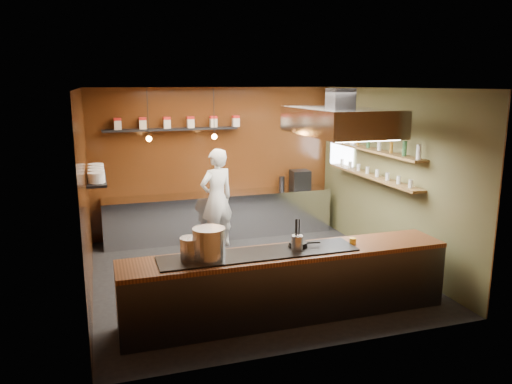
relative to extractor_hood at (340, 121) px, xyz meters
name	(u,v)px	position (x,y,z in m)	size (l,w,h in m)	color
floor	(252,274)	(-1.30, 0.40, -2.51)	(5.00, 5.00, 0.00)	black
back_wall	(216,162)	(-1.30, 2.90, -1.01)	(5.00, 5.00, 0.00)	#3A1F0A
left_wall	(86,195)	(-3.80, 0.40, -1.01)	(5.00, 5.00, 0.00)	#3A1F0A
right_wall	(389,176)	(1.20, 0.40, -1.01)	(5.00, 5.00, 0.00)	brown
ceiling	(252,88)	(-1.30, 0.40, 0.49)	(5.00, 5.00, 0.00)	silver
window_pane	(342,142)	(1.15, 2.10, -0.61)	(1.00, 1.00, 0.00)	white
prep_counter	(220,215)	(-1.30, 2.57, -2.06)	(4.60, 0.65, 0.90)	silver
pass_counter	(287,284)	(-1.30, -1.20, -2.04)	(4.40, 0.72, 0.94)	#38383D
tin_shelf	(171,129)	(-2.20, 2.76, -0.31)	(2.60, 0.26, 0.04)	black
plate_shelf	(96,179)	(-3.64, 1.40, -0.96)	(0.30, 1.40, 0.04)	black
bottle_shelf_upper	(373,150)	(1.04, 0.70, -0.59)	(0.26, 2.80, 0.04)	olive
bottle_shelf_lower	(372,176)	(1.04, 0.70, -1.06)	(0.26, 2.80, 0.04)	olive
extractor_hood	(340,121)	(0.00, 0.00, 0.00)	(1.20, 2.00, 0.72)	#38383D
pendant_left	(149,136)	(-2.70, 2.10, -0.35)	(0.10, 0.10, 0.95)	black
pendant_right	(214,134)	(-1.50, 2.10, -0.35)	(0.10, 0.10, 0.95)	black
storage_tins	(179,122)	(-2.05, 2.76, -0.17)	(2.43, 0.13, 0.22)	beige
plate_stacks	(96,173)	(-3.64, 1.40, -0.86)	(0.26, 1.16, 0.16)	white
bottles	(374,142)	(1.04, 0.70, -0.45)	(0.06, 2.66, 0.24)	silver
wine_glasses	(372,172)	(1.04, 0.70, -0.97)	(0.07, 2.37, 0.13)	silver
stockpot_large	(209,243)	(-2.36, -1.22, -1.37)	(0.40, 0.40, 0.39)	silver
stockpot_small	(192,248)	(-2.56, -1.13, -1.43)	(0.28, 0.28, 0.27)	silver
utensil_crock	(297,243)	(-1.19, -1.24, -1.47)	(0.15, 0.15, 0.19)	silver
frying_pan	(298,244)	(-1.13, -1.13, -1.53)	(0.43, 0.26, 0.07)	black
butter_jar	(353,241)	(-0.35, -1.19, -1.54)	(0.09, 0.09, 0.08)	yellow
espresso_machine	(300,179)	(0.45, 2.59, -1.41)	(0.38, 0.36, 0.38)	black
chef	(217,198)	(-1.51, 1.96, -1.56)	(0.69, 0.45, 1.89)	silver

